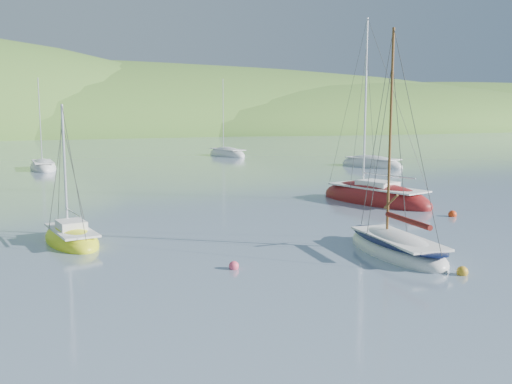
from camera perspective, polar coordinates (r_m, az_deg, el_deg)
name	(u,v)px	position (r m, az deg, el deg)	size (l,w,h in m)	color
ground	(339,273)	(22.57, 8.31, -8.01)	(700.00, 700.00, 0.00)	slate
shoreline_hills	(30,132)	(191.22, -21.70, 5.61)	(690.00, 135.00, 56.00)	#446C29
daysailer_white	(396,248)	(25.99, 13.85, -5.49)	(3.06, 7.03, 10.53)	white
sloop_red	(375,199)	(40.09, 11.81, -0.69)	(5.47, 9.69, 13.59)	maroon
sailboat_yellow	(71,239)	(28.68, -17.98, -4.51)	(3.05, 5.71, 7.20)	#EDF51F
distant_sloop_a	(43,168)	(65.88, -20.52, 2.28)	(2.97, 7.60, 10.69)	white
distant_sloop_b	(227,155)	(80.94, -2.91, 3.77)	(4.50, 8.65, 11.75)	white
distant_sloop_d	(371,165)	(66.33, 11.46, 2.68)	(5.38, 8.75, 11.79)	white
mooring_buoys	(340,241)	(27.37, 8.35, -4.90)	(25.85, 10.67, 0.49)	gold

